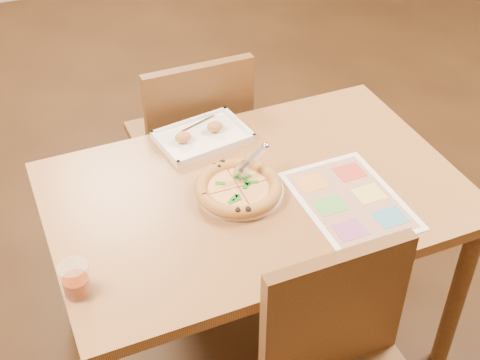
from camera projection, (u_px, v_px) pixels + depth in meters
name	position (u px, v px, depth m)	size (l,w,h in m)	color
room	(260.00, 1.00, 1.71)	(7.00, 7.00, 7.00)	black
dining_table	(256.00, 210.00, 2.16)	(1.30, 0.85, 0.72)	#99663D
chair_far	(193.00, 130.00, 2.63)	(0.42, 0.42, 0.47)	brown
plate	(240.00, 191.00, 2.09)	(0.27, 0.27, 0.01)	white
pizza	(238.00, 188.00, 2.07)	(0.27, 0.27, 0.04)	#C28942
pizza_cutter	(250.00, 163.00, 2.08)	(0.14, 0.06, 0.09)	silver
appetizer_tray	(203.00, 137.00, 2.31)	(0.33, 0.25, 0.06)	white
glass_tumbler	(76.00, 281.00, 1.74)	(0.08, 0.08, 0.10)	maroon
menu	(350.00, 200.00, 2.06)	(0.30, 0.42, 0.01)	white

